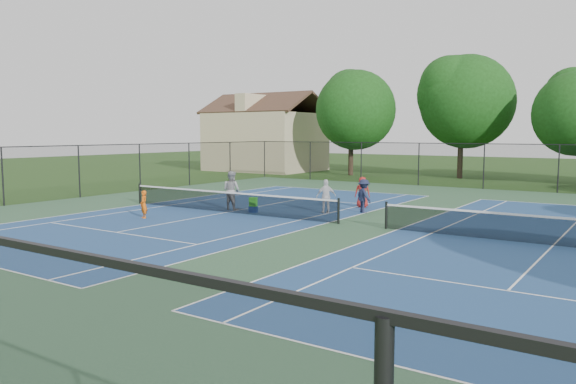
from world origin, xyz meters
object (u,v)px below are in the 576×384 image
Objects in this scene: tree_back_a at (351,106)px; clapboard_house at (266,139)px; tree_back_b at (462,97)px; ball_hopper at (253,202)px; instructor at (231,190)px; bystander_a at (326,196)px; child_player at (144,204)px; ball_crate at (253,209)px; bystander_c at (362,192)px; bystander_b at (364,196)px.

clapboard_house is at bearing 174.29° from tree_back_a.
tree_back_b is 23.69× the size of ball_hopper.
instructor is 4.66m from bystander_a.
child_player is 0.77× the size of bystander_a.
instructor is 5.22× the size of ball_crate.
instructor is at bearing -22.76° from bystander_a.
tree_back_b is at bearing 101.02° from child_player.
ball_hopper is at bearing -12.28° from bystander_a.
ball_hopper is at bearing -54.98° from clapboard_house.
tree_back_b is 27.64× the size of ball_crate.
clapboard_house is at bearing -72.43° from bystander_c.
tree_back_b is at bearing 12.53° from tree_back_a.
tree_back_b is 6.51× the size of bystander_c.
ball_crate is at bearing -12.28° from bystander_a.
tree_back_a reaches higher than clapboard_house.
bystander_a is 2.87m from bystander_c.
tree_back_a is 5.79× the size of bystander_a.
clapboard_house is 6.85× the size of bystander_b.
child_player is at bearing -81.38° from tree_back_a.
tree_back_b reaches higher than child_player.
bystander_b is at bearing 90.04° from bystander_c.
clapboard_house is at bearing 125.02° from ball_hopper.
bystander_b is at bearing 33.24° from ball_hopper.
clapboard_house is at bearing 125.02° from ball_crate.
child_player is at bearing 25.31° from bystander_c.
tree_back_a is 4.84× the size of instructor.
ball_hopper is (-3.42, -4.50, -0.26)m from bystander_c.
tree_back_b is at bearing -114.35° from bystander_c.
bystander_a is 4.36× the size of ball_crate.
bystander_b is (7.21, 6.90, 0.18)m from child_player.
bystander_b reaches higher than ball_crate.
tree_back_a reaches higher than instructor.
tree_back_b is 21.66m from bystander_c.
clapboard_house is (-19.00, -1.00, -3.50)m from tree_back_b.
clapboard_house is 6.83× the size of bystander_a.
tree_back_b is at bearing -50.11° from bystander_b.
tree_back_b reaches higher than tree_back_a.
tree_back_a is at bearing -106.66° from bystander_a.
ball_hopper is (-2.97, -1.66, -0.28)m from bystander_a.
child_player is at bearing -63.50° from clapboard_house.
tree_back_b is 30.37m from child_player.
bystander_a is (5.86, 5.73, 0.18)m from child_player.
ball_crate is (-4.32, -2.83, -0.64)m from bystander_b.
instructor is 1.20× the size of bystander_b.
child_player is 4.49m from instructor.
clapboard_house reaches higher than ball_hopper.
clapboard_house reaches higher than bystander_b.
tree_back_b is at bearing 3.01° from clapboard_house.
bystander_a is at bearing -159.94° from instructor.
ball_crate is at bearing -73.21° from tree_back_a.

